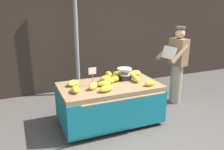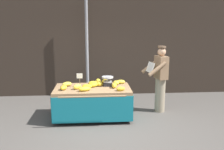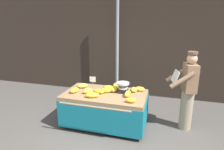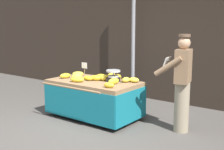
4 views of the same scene
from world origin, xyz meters
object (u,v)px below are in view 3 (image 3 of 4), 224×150
(street_pole, at_px, (117,47))
(banana_bunch_0, at_px, (114,89))
(banana_bunch_5, at_px, (107,90))
(weighing_scale, at_px, (123,88))
(banana_bunch_12, at_px, (140,89))
(vendor_person, at_px, (188,91))
(banana_bunch_10, at_px, (74,90))
(banana_bunch_13, at_px, (123,87))
(banana_bunch_8, at_px, (82,86))
(banana_bunch_11, at_px, (99,91))
(banana_bunch_2, at_px, (128,94))
(banana_bunch_4, at_px, (134,90))
(banana_bunch_1, at_px, (92,95))
(price_sign, at_px, (93,81))
(banana_bunch_6, at_px, (131,100))
(banana_bunch_9, at_px, (116,85))
(banana_bunch_3, at_px, (88,91))
(banana_cart, at_px, (105,102))
(banana_bunch_7, at_px, (108,88))

(street_pole, height_order, banana_bunch_0, street_pole)
(banana_bunch_5, bearing_deg, weighing_scale, 14.61)
(banana_bunch_12, xyz_separation_m, vendor_person, (1.01, -0.04, 0.07))
(banana_bunch_5, bearing_deg, banana_bunch_10, -163.65)
(street_pole, relative_size, banana_bunch_13, 11.30)
(banana_bunch_8, xyz_separation_m, banana_bunch_11, (0.50, -0.24, -0.00))
(banana_bunch_2, relative_size, banana_bunch_12, 1.16)
(banana_bunch_4, height_order, banana_bunch_5, banana_bunch_5)
(banana_bunch_11, bearing_deg, banana_bunch_1, -101.56)
(banana_bunch_0, relative_size, banana_bunch_2, 0.81)
(banana_bunch_1, xyz_separation_m, banana_bunch_4, (0.77, 0.56, -0.00))
(street_pole, xyz_separation_m, banana_bunch_5, (0.18, -1.61, -0.73))
(price_sign, distance_m, vendor_person, 2.06)
(banana_bunch_5, distance_m, banana_bunch_10, 0.72)
(banana_bunch_1, xyz_separation_m, banana_bunch_6, (0.82, -0.04, -0.00))
(banana_bunch_2, bearing_deg, banana_bunch_12, 63.33)
(banana_bunch_4, bearing_deg, banana_bunch_13, 162.88)
(price_sign, bearing_deg, banana_bunch_4, 13.26)
(banana_bunch_9, bearing_deg, banana_bunch_3, -133.90)
(banana_cart, relative_size, banana_bunch_7, 7.40)
(banana_bunch_6, bearing_deg, weighing_scale, 118.96)
(banana_bunch_2, xyz_separation_m, banana_bunch_4, (0.07, 0.30, -0.01))
(banana_bunch_12, bearing_deg, banana_bunch_9, 176.53)
(banana_bunch_8, height_order, banana_bunch_12, banana_bunch_8)
(banana_cart, height_order, banana_bunch_11, banana_bunch_11)
(banana_bunch_1, xyz_separation_m, banana_bunch_8, (-0.45, 0.50, -0.00))
(street_pole, height_order, banana_bunch_4, street_pole)
(banana_bunch_5, relative_size, banana_bunch_13, 0.93)
(banana_bunch_2, relative_size, banana_bunch_11, 1.06)
(banana_cart, height_order, banana_bunch_7, banana_bunch_7)
(banana_bunch_10, bearing_deg, banana_bunch_13, 26.05)
(street_pole, height_order, banana_bunch_13, street_pole)
(banana_bunch_1, relative_size, vendor_person, 0.17)
(price_sign, bearing_deg, vendor_person, 7.31)
(banana_bunch_10, distance_m, banana_bunch_12, 1.48)
(banana_bunch_12, bearing_deg, banana_cart, -153.50)
(banana_bunch_5, xyz_separation_m, banana_bunch_11, (-0.14, -0.10, -0.01))
(banana_bunch_11, bearing_deg, banana_bunch_0, 31.09)
(banana_bunch_1, bearing_deg, banana_bunch_8, 132.24)
(banana_bunch_4, distance_m, banana_bunch_7, 0.58)
(banana_bunch_0, height_order, banana_bunch_2, banana_bunch_0)
(banana_bunch_7, xyz_separation_m, banana_bunch_13, (0.32, 0.13, 0.00))
(banana_bunch_1, height_order, banana_bunch_12, banana_bunch_1)
(banana_bunch_8, xyz_separation_m, vendor_person, (2.36, 0.12, 0.06))
(banana_bunch_5, distance_m, banana_bunch_6, 0.74)
(banana_bunch_5, bearing_deg, street_pole, 96.32)
(banana_bunch_4, bearing_deg, banana_cart, -155.86)
(price_sign, height_order, banana_bunch_11, price_sign)
(street_pole, relative_size, banana_cart, 1.69)
(weighing_scale, relative_size, banana_bunch_8, 1.14)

